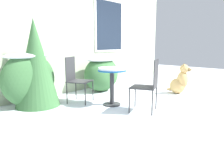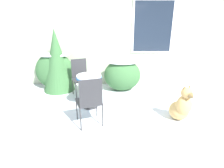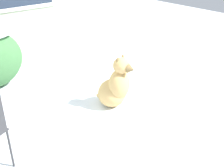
% 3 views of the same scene
% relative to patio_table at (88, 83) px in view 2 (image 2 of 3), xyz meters
% --- Properties ---
extents(ground_plane, '(16.00, 16.00, 0.00)m').
position_rel_patio_table_xyz_m(ground_plane, '(0.55, -0.51, -0.62)').
color(ground_plane, silver).
extents(house_wall, '(8.00, 0.10, 3.22)m').
position_rel_patio_table_xyz_m(house_wall, '(0.61, 1.68, 1.01)').
color(house_wall, '#B2BC9E').
rests_on(house_wall, ground_plane).
extents(shrub_left, '(1.15, 0.60, 1.10)m').
position_rel_patio_table_xyz_m(shrub_left, '(-1.18, 1.22, -0.03)').
color(shrub_left, '#386638').
rests_on(shrub_left, ground_plane).
extents(shrub_middle, '(1.06, 0.74, 0.93)m').
position_rel_patio_table_xyz_m(shrub_middle, '(0.83, 1.10, -0.12)').
color(shrub_middle, '#386638').
rests_on(shrub_middle, ground_plane).
extents(evergreen_bush, '(0.90, 0.90, 1.79)m').
position_rel_patio_table_xyz_m(evergreen_bush, '(-1.06, 1.13, 0.28)').
color(evergreen_bush, '#386638').
rests_on(evergreen_bush, ground_plane).
extents(patio_table, '(0.59, 0.59, 0.80)m').
position_rel_patio_table_xyz_m(patio_table, '(0.00, 0.00, 0.00)').
color(patio_table, '#2D2D30').
rests_on(patio_table, ground_plane).
extents(patio_chair_near_table, '(0.61, 0.61, 1.00)m').
position_rel_patio_table_xyz_m(patio_chair_near_table, '(-0.33, 0.76, -0.07)').
color(patio_chair_near_table, '#2D2D30').
rests_on(patio_chair_near_table, ground_plane).
extents(patio_chair_far_side, '(0.60, 0.60, 1.00)m').
position_rel_patio_table_xyz_m(patio_chair_far_side, '(0.11, -0.81, -0.07)').
color(patio_chair_far_side, '#2D2D30').
rests_on(patio_chair_far_side, ground_plane).
extents(dog, '(0.51, 0.62, 0.78)m').
position_rel_patio_table_xyz_m(dog, '(1.95, -0.62, -0.32)').
color(dog, tan).
rests_on(dog, ground_plane).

